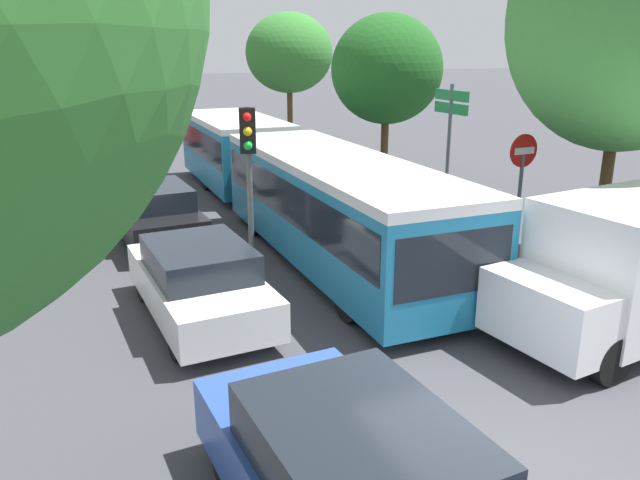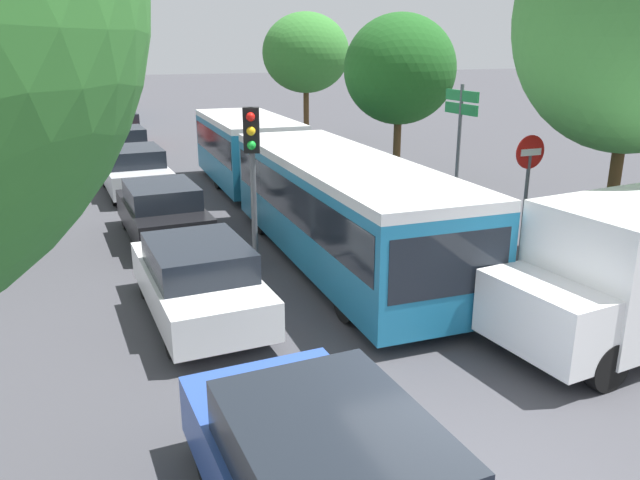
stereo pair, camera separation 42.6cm
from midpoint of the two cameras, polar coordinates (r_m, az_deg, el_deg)
articulated_bus at (r=16.41m, az=-1.77°, el=6.03°), size 2.81×15.73×2.33m
city_bus_rear at (r=43.47m, az=-19.30°, el=12.25°), size 3.00×11.10×2.36m
queued_car_white at (r=10.96m, az=-9.97°, el=-3.60°), size 1.84×4.05×1.39m
queued_car_black at (r=15.63m, az=-13.48°, el=2.57°), size 1.84×4.06×1.39m
queued_car_silver at (r=20.79m, az=-16.06°, el=6.15°), size 1.97×4.35×1.49m
queued_car_graphite at (r=26.73m, az=-17.06°, el=8.35°), size 1.85×4.09×1.40m
queued_car_red at (r=31.35m, az=-17.64°, el=9.67°), size 2.04×4.51×1.54m
traffic_light at (r=12.76m, az=-5.27°, el=7.94°), size 0.38×0.40×3.40m
no_entry_sign at (r=13.85m, az=19.28°, el=5.17°), size 0.70×0.08×2.82m
direction_sign_post at (r=17.34m, az=13.38°, el=10.25°), size 0.10×1.40×3.60m
tree_left_far at (r=23.84m, az=-26.35°, el=15.03°), size 3.37×3.37×6.36m
tree_right_near at (r=13.71m, az=27.89°, el=17.45°), size 4.51×4.51×7.55m
tree_right_mid at (r=21.53m, az=7.68°, el=14.95°), size 3.70×3.70×5.60m
tree_right_far at (r=30.78m, az=-0.89°, el=16.72°), size 4.12×4.12×6.06m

